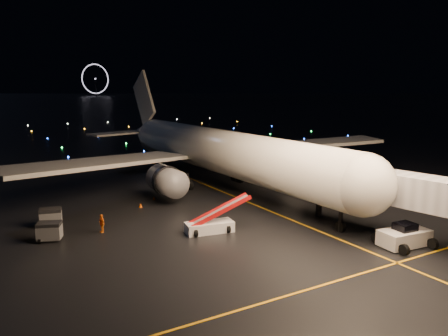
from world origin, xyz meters
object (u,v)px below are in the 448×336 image
Objects in this scene: pushback_tug at (404,235)px; baggage_cart_0 at (49,232)px; belt_loader at (209,216)px; baggage_cart_1 at (51,217)px; airliner at (207,126)px; crew_c at (102,223)px.

pushback_tug reaches higher than baggage_cart_0.
belt_loader is at bearing 142.88° from pushback_tug.
belt_loader is at bearing -24.25° from baggage_cart_1.
belt_loader is at bearing -119.55° from airliner.
crew_c reaches higher than baggage_cart_0.
airliner is 28.79× the size of baggage_cart_0.
airliner is 8.76× the size of belt_loader.
pushback_tug is 33.59m from baggage_cart_0.
airliner is 34.20m from pushback_tug.
baggage_cart_0 is at bearing -151.06° from airliner.
baggage_cart_0 is (-14.50, 5.49, -0.81)m from belt_loader.
pushback_tug is 29.47m from crew_c.
pushback_tug is at bearing -26.84° from baggage_cart_1.
pushback_tug is 0.66× the size of belt_loader.
airliner is at bearing 116.71° from crew_c.
airliner is 13.37× the size of pushback_tug.
baggage_cart_0 is at bearing 152.69° from pushback_tug.
airliner reaches higher than pushback_tug.
baggage_cart_0 is (-28.30, 18.09, -0.19)m from pushback_tug.
pushback_tug is 2.44× the size of crew_c.
airliner is 27.60m from baggage_cart_1.
pushback_tug is at bearing 42.27° from crew_c.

